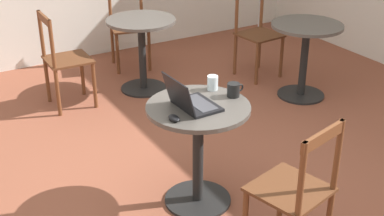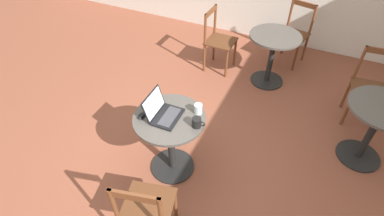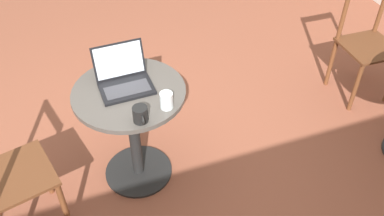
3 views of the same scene
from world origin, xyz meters
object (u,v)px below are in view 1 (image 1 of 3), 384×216
Objects in this scene: chair_mid_back at (257,34)px; mug at (234,90)px; chair_far_left at (64,61)px; laptop at (191,101)px; mouse at (174,118)px; cafe_table_near at (198,135)px; drinking_glass at (213,83)px; cafe_table_far at (142,40)px; cafe_table_mid at (305,46)px; chair_near_front at (296,193)px; chair_far_back at (129,26)px.

mug is at bearing -131.07° from chair_mid_back.
chair_far_left is 2.04m from laptop.
mouse is at bearing -168.33° from mug.
cafe_table_near is 7.44× the size of drinking_glass.
cafe_table_far is 1.27m from chair_mid_back.
cafe_table_mid is 7.51× the size of mouse.
chair_near_front is (-1.64, -1.79, -0.07)m from cafe_table_mid.
laptop reaches higher than cafe_table_far.
chair_far_left is (-0.81, 0.02, -0.07)m from cafe_table_far.
chair_far_back reaches higher than cafe_table_near.
cafe_table_near is at bearing 23.58° from mouse.
mug is (-1.49, -1.71, 0.33)m from chair_mid_back.
chair_mid_back is 2.73m from mouse.
drinking_glass is (0.28, 0.18, 0.00)m from laptop.
chair_mid_back is at bearing -41.74° from chair_far_back.
chair_far_back is (0.70, 2.67, -0.07)m from cafe_table_near.
cafe_table_near is 6.06× the size of mug.
cafe_table_near is 2.05m from cafe_table_far.
cafe_table_near is 2.76m from chair_far_back.
mouse is at bearing -151.61° from cafe_table_mid.
cafe_table_mid is 2.37m from mouse.
mug is at bearing 83.54° from chair_near_front.
cafe_table_near is 2.02m from chair_far_left.
chair_mid_back is at bearing 57.61° from chair_near_front.
cafe_table_mid is 2.17m from laptop.
chair_near_front is at bearing -91.62° from drinking_glass.
mouse is at bearing -137.85° from chair_mid_back.
mug is 1.23× the size of drinking_glass.
mug is at bearing -99.00° from chair_far_back.
cafe_table_near is at bearing 8.69° from laptop.
drinking_glass is at bearing 88.38° from chair_near_front.
drinking_glass is (0.46, 0.27, 0.03)m from mouse.
cafe_table_near is at bearing -141.98° from drinking_glass.
laptop is at bearing 108.11° from chair_near_front.
chair_far_back is at bearing 79.04° from drinking_glass.
cafe_table_near is 0.81× the size of chair_far_back.
mug is (0.52, 0.11, 0.03)m from mouse.
laptop is at bearing -171.31° from cafe_table_near.
mug is at bearing 11.67° from mouse.
laptop is at bearing -106.58° from cafe_table_far.
mug is at bearing -97.29° from cafe_table_far.
laptop is 0.34m from mug.
chair_far_left and chair_far_back have the same top height.
cafe_table_near is 0.39m from drinking_glass.
cafe_table_mid is 1.84m from drinking_glass.
cafe_table_near is 0.27m from laptop.
cafe_table_far is at bearing 82.71° from mug.
cafe_table_near is 0.35m from mouse.
chair_near_front is 3.49m from chair_far_back.
chair_far_left reaches higher than mug.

